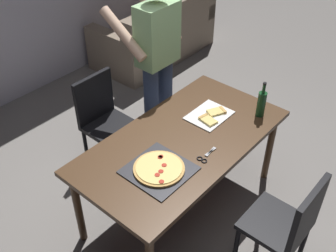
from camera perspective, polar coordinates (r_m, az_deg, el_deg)
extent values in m
plane|color=gray|center=(3.65, 1.82, -10.92)|extent=(12.00, 12.00, 0.00)
cube|color=#4C331E|center=(3.13, 2.08, -2.11)|extent=(1.74, 0.91, 0.04)
cylinder|color=#4C331E|center=(3.76, 14.07, -2.98)|extent=(0.06, 0.06, 0.71)
cylinder|color=#4C331E|center=(3.22, -12.52, -11.23)|extent=(0.06, 0.06, 0.71)
cylinder|color=#4C331E|center=(4.04, 4.90, 1.50)|extent=(0.06, 0.06, 0.71)
cube|color=black|center=(3.05, 14.81, -13.17)|extent=(0.42, 0.42, 0.04)
cube|color=black|center=(2.84, 19.00, -11.77)|extent=(0.42, 0.04, 0.45)
cylinder|color=black|center=(3.37, 13.00, -12.27)|extent=(0.04, 0.04, 0.41)
cylinder|color=black|center=(3.17, 9.59, -16.22)|extent=(0.04, 0.04, 0.41)
cylinder|color=black|center=(3.31, 18.52, -15.10)|extent=(0.04, 0.04, 0.41)
cube|color=black|center=(3.79, -8.08, -0.13)|extent=(0.42, 0.42, 0.04)
cube|color=black|center=(3.77, -10.36, 3.97)|extent=(0.42, 0.04, 0.45)
cylinder|color=black|center=(3.75, -7.93, -5.24)|extent=(0.04, 0.04, 0.41)
cylinder|color=black|center=(3.92, -4.09, -2.55)|extent=(0.04, 0.04, 0.41)
cylinder|color=black|center=(3.96, -11.47, -2.85)|extent=(0.04, 0.04, 0.41)
cylinder|color=black|center=(4.13, -7.68, -0.41)|extent=(0.04, 0.04, 0.41)
cube|color=gray|center=(5.77, -1.99, 11.75)|extent=(1.72, 0.88, 0.40)
cube|color=gray|center=(5.40, 0.59, 14.83)|extent=(1.70, 0.23, 0.45)
cube|color=gray|center=(6.20, 2.87, 16.65)|extent=(0.18, 0.85, 0.20)
cube|color=gray|center=(5.15, -7.84, 11.73)|extent=(0.18, 0.85, 0.20)
cylinder|color=#38476B|center=(4.02, -0.38, 3.52)|extent=(0.14, 0.14, 0.95)
cylinder|color=#38476B|center=(3.90, -2.32, 2.26)|extent=(0.14, 0.14, 0.95)
cube|color=#99CC8C|center=(3.58, -1.51, 12.78)|extent=(0.38, 0.22, 0.55)
cylinder|color=#E0B293|center=(3.83, -1.21, 15.00)|extent=(0.09, 0.50, 0.39)
cylinder|color=#E0B293|center=(3.53, -6.31, 12.72)|extent=(0.09, 0.50, 0.39)
cube|color=#2D2D33|center=(2.86, -1.27, -6.21)|extent=(0.42, 0.42, 0.01)
cylinder|color=tan|center=(2.85, -1.27, -6.01)|extent=(0.36, 0.36, 0.02)
cylinder|color=#EACC6B|center=(2.84, -1.28, -5.83)|extent=(0.33, 0.33, 0.01)
cylinder|color=#B22819|center=(2.81, -1.00, -6.38)|extent=(0.04, 0.04, 0.00)
cylinder|color=#B22819|center=(2.91, -1.12, -4.39)|extent=(0.04, 0.04, 0.00)
cylinder|color=#B22819|center=(2.74, -0.92, -7.82)|extent=(0.04, 0.04, 0.00)
cylinder|color=#B22819|center=(2.78, -1.52, -6.87)|extent=(0.04, 0.04, 0.00)
cylinder|color=#B22819|center=(2.92, -1.00, -4.30)|extent=(0.04, 0.04, 0.00)
cylinder|color=#B22819|center=(2.85, -0.54, -5.52)|extent=(0.04, 0.04, 0.00)
cube|color=white|center=(3.37, 5.81, 1.51)|extent=(0.36, 0.28, 0.01)
cube|color=#EACC6B|center=(3.39, 6.83, 1.99)|extent=(0.17, 0.14, 0.02)
cube|color=tan|center=(3.42, 7.71, 2.25)|extent=(0.06, 0.09, 0.02)
cube|color=#EACC6B|center=(3.29, 5.66, 0.81)|extent=(0.11, 0.15, 0.02)
cube|color=tan|center=(3.32, 4.96, 1.32)|extent=(0.09, 0.04, 0.02)
cylinder|color=#194723|center=(3.38, 12.97, 2.99)|extent=(0.07, 0.07, 0.22)
cylinder|color=#194723|center=(3.30, 13.33, 5.12)|extent=(0.03, 0.03, 0.08)
cylinder|color=black|center=(3.28, 13.45, 5.82)|extent=(0.03, 0.03, 0.02)
cube|color=silver|center=(3.02, 5.99, -3.61)|extent=(0.12, 0.03, 0.01)
cube|color=silver|center=(3.02, 5.99, -3.61)|extent=(0.12, 0.02, 0.01)
torus|color=black|center=(2.95, 4.47, -4.55)|extent=(0.05, 0.05, 0.01)
torus|color=black|center=(2.94, 5.11, -4.88)|extent=(0.05, 0.05, 0.01)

